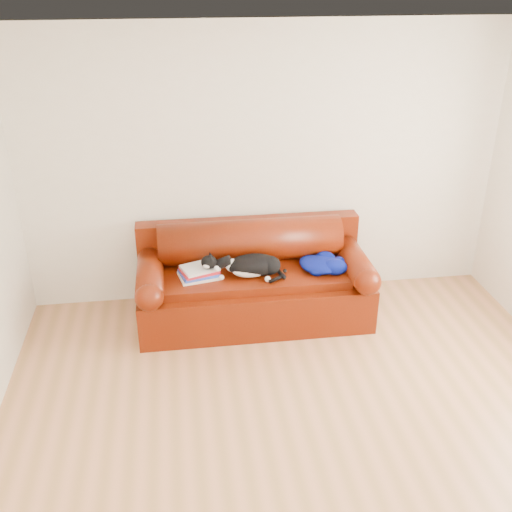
# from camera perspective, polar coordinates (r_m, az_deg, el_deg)

# --- Properties ---
(ground) EXTENTS (4.50, 4.50, 0.00)m
(ground) POSITION_cam_1_polar(r_m,az_deg,el_deg) (4.54, 4.79, -15.58)
(ground) COLOR #9A6D3D
(ground) RESTS_ON ground
(room_shell) EXTENTS (4.52, 4.02, 2.61)m
(room_shell) POSITION_cam_1_polar(r_m,az_deg,el_deg) (3.69, 7.57, 4.50)
(room_shell) COLOR beige
(room_shell) RESTS_ON ground
(sofa_base) EXTENTS (2.10, 0.90, 0.50)m
(sofa_base) POSITION_cam_1_polar(r_m,az_deg,el_deg) (5.57, -0.21, -3.73)
(sofa_base) COLOR #3C0A02
(sofa_base) RESTS_ON ground
(sofa_back) EXTENTS (2.10, 1.01, 0.88)m
(sofa_back) POSITION_cam_1_polar(r_m,az_deg,el_deg) (5.64, -0.56, 0.18)
(sofa_back) COLOR #3C0A02
(sofa_back) RESTS_ON ground
(book_stack) EXTENTS (0.37, 0.32, 0.10)m
(book_stack) POSITION_cam_1_polar(r_m,az_deg,el_deg) (5.32, -5.46, -1.53)
(book_stack) COLOR beige
(book_stack) RESTS_ON sofa_base
(cat) EXTENTS (0.65, 0.36, 0.24)m
(cat) POSITION_cam_1_polar(r_m,az_deg,el_deg) (5.31, -0.31, -0.95)
(cat) COLOR black
(cat) RESTS_ON sofa_base
(blanket) EXTENTS (0.46, 0.44, 0.14)m
(blanket) POSITION_cam_1_polar(r_m,az_deg,el_deg) (5.45, 6.33, -0.73)
(blanket) COLOR #03024A
(blanket) RESTS_ON sofa_base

